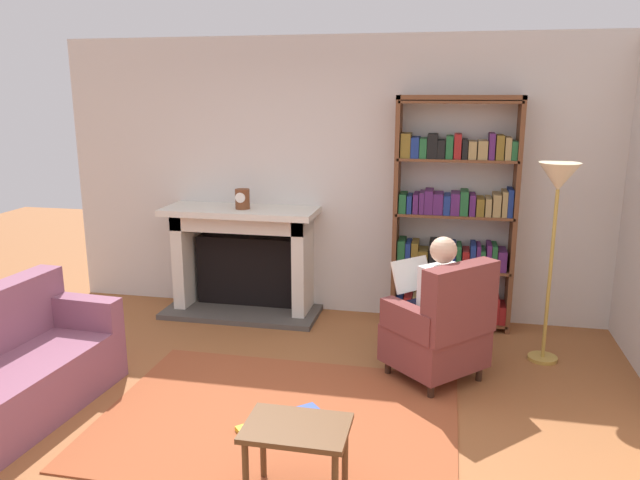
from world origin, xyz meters
TOP-DOWN VIEW (x-y plane):
  - ground at (0.00, 0.00)m, footprint 14.00×14.00m
  - back_wall at (0.00, 2.55)m, footprint 5.60×0.10m
  - area_rug at (0.00, 0.30)m, footprint 2.40×1.80m
  - fireplace at (-0.91, 2.30)m, footprint 1.54×0.64m
  - mantel_clock at (-0.87, 2.20)m, footprint 0.14×0.14m
  - bookshelf at (1.13, 2.33)m, footprint 1.10×0.32m
  - armchair_reading at (1.06, 1.11)m, footprint 0.89×0.89m
  - seated_reader at (0.98, 1.19)m, footprint 0.58×0.58m
  - side_table at (0.33, -0.51)m, footprint 0.56×0.39m
  - scattered_books at (0.14, 0.21)m, footprint 0.63×0.54m
  - floor_lamp at (1.90, 1.67)m, footprint 0.32×0.32m

SIDE VIEW (x-z plane):
  - ground at x=0.00m, z-range 0.00..0.00m
  - area_rug at x=0.00m, z-range 0.00..0.01m
  - scattered_books at x=0.14m, z-range 0.01..0.05m
  - side_table at x=0.33m, z-range 0.15..0.60m
  - armchair_reading at x=1.06m, z-range -0.06..0.91m
  - fireplace at x=-0.91m, z-range 0.03..1.11m
  - seated_reader at x=0.98m, z-range 0.05..1.19m
  - bookshelf at x=1.13m, z-range -0.05..2.10m
  - mantel_clock at x=-0.87m, z-range 1.08..1.27m
  - back_wall at x=0.00m, z-range 0.00..2.70m
  - floor_lamp at x=1.90m, z-range 0.57..2.21m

